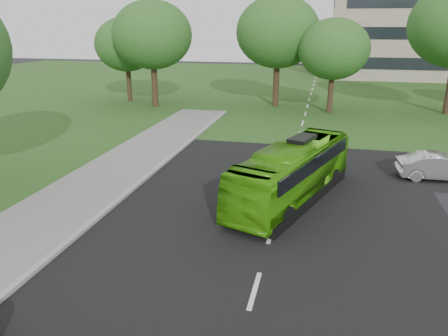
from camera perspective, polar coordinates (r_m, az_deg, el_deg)
name	(u,v)px	position (r m, az deg, el deg)	size (l,w,h in m)	color
ground	(264,258)	(15.32, 5.24, -11.62)	(160.00, 160.00, 0.00)	black
street_surfaces	(298,121)	(36.79, 9.70, 6.09)	(120.00, 120.00, 0.15)	black
tree_park_a	(152,35)	(42.87, -9.36, 16.77)	(7.41, 7.41, 9.85)	black
tree_park_b	(278,32)	(42.96, 7.07, 17.19)	(7.83, 7.83, 10.27)	black
tree_park_c	(334,49)	(40.34, 14.15, 14.81)	(6.18, 6.18, 8.21)	black
tree_park_f	(126,45)	(46.58, -12.63, 15.46)	(6.27, 6.27, 8.37)	black
bus	(292,172)	(19.85, 8.94, -0.57)	(2.15, 9.20, 2.56)	#44A40F
sedan	(440,167)	(24.92, 26.33, 0.16)	(1.45, 4.15, 1.37)	silver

